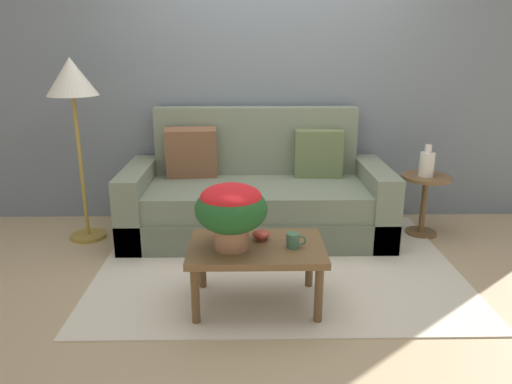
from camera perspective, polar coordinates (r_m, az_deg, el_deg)
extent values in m
plane|color=tan|center=(3.73, 2.48, -8.28)|extent=(14.00, 14.00, 0.00)
cube|color=slate|center=(4.48, 1.87, 15.44)|extent=(6.40, 0.12, 2.93)
cube|color=beige|center=(3.69, 2.51, -8.43)|extent=(2.62, 1.96, 0.01)
cube|color=#626B59|center=(4.17, 0.08, -3.50)|extent=(2.21, 0.94, 0.25)
cube|color=slate|center=(4.08, 0.09, -0.57)|extent=(1.80, 0.84, 0.21)
cube|color=slate|center=(4.40, 0.00, 4.62)|extent=(1.80, 0.17, 0.83)
cube|color=slate|center=(4.22, -13.65, -1.21)|extent=(0.21, 0.94, 0.61)
cube|color=slate|center=(4.25, 13.71, -1.06)|extent=(0.21, 0.94, 0.61)
cube|color=brown|center=(4.26, -7.64, 4.56)|extent=(0.46, 0.25, 0.46)
cube|color=#607047|center=(4.28, 7.40, 4.49)|extent=(0.43, 0.18, 0.42)
cylinder|color=brown|center=(2.92, -7.17, -12.06)|extent=(0.05, 0.05, 0.37)
cylinder|color=brown|center=(2.93, 7.40, -11.94)|extent=(0.05, 0.05, 0.37)
cylinder|color=brown|center=(3.31, -6.37, -8.34)|extent=(0.05, 0.05, 0.37)
cylinder|color=brown|center=(3.32, 6.32, -8.25)|extent=(0.05, 0.05, 0.37)
cube|color=brown|center=(3.01, 0.06, -6.64)|extent=(0.84, 0.55, 0.04)
cylinder|color=brown|center=(4.48, 18.84, -4.55)|extent=(0.27, 0.27, 0.03)
cylinder|color=brown|center=(4.40, 19.15, -1.52)|extent=(0.05, 0.05, 0.47)
cylinder|color=brown|center=(4.33, 19.47, 1.64)|extent=(0.41, 0.41, 0.03)
cylinder|color=olive|center=(4.41, -19.14, -4.88)|extent=(0.30, 0.30, 0.03)
cylinder|color=olive|center=(4.24, -19.93, 2.71)|extent=(0.03, 0.03, 1.17)
cone|color=beige|center=(4.13, -20.98, 12.61)|extent=(0.40, 0.40, 0.29)
cylinder|color=#A36B4C|center=(2.93, -2.90, -5.17)|extent=(0.21, 0.21, 0.16)
ellipsoid|color=#1E5123|center=(2.87, -2.96, -2.02)|extent=(0.43, 0.43, 0.29)
ellipsoid|color=red|center=(2.85, -2.98, -0.66)|extent=(0.37, 0.37, 0.16)
cylinder|color=#3D664C|center=(2.95, 4.35, -5.71)|extent=(0.08, 0.08, 0.09)
torus|color=#3D664C|center=(2.96, 5.36, -5.70)|extent=(0.06, 0.01, 0.06)
cylinder|color=#B2382D|center=(3.07, 0.63, -5.45)|extent=(0.05, 0.05, 0.02)
ellipsoid|color=#B2382D|center=(3.06, 0.63, -5.01)|extent=(0.11, 0.11, 0.05)
cylinder|color=silver|center=(4.29, 19.49, 3.08)|extent=(0.12, 0.12, 0.20)
cylinder|color=silver|center=(4.26, 19.67, 4.84)|extent=(0.06, 0.06, 0.07)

